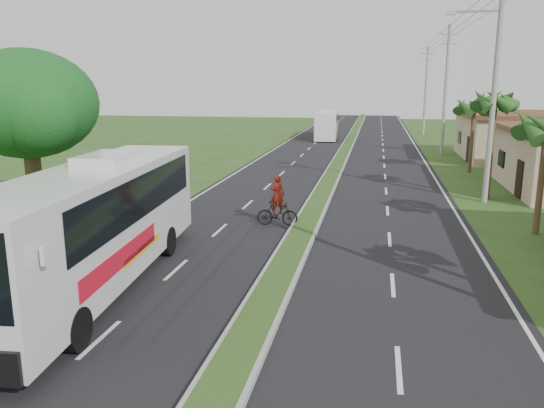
# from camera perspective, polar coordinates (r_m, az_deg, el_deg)

# --- Properties ---
(ground) EXTENTS (180.00, 180.00, 0.00)m
(ground) POSITION_cam_1_polar(r_m,az_deg,el_deg) (12.55, -3.35, -15.79)
(ground) COLOR #2B471A
(ground) RESTS_ON ground
(road_asphalt) EXTENTS (14.00, 160.00, 0.02)m
(road_asphalt) POSITION_cam_1_polar(r_m,az_deg,el_deg) (31.38, 5.77, 1.62)
(road_asphalt) COLOR black
(road_asphalt) RESTS_ON ground
(median_strip) EXTENTS (1.20, 160.00, 0.18)m
(median_strip) POSITION_cam_1_polar(r_m,az_deg,el_deg) (31.36, 5.78, 1.79)
(median_strip) COLOR gray
(median_strip) RESTS_ON ground
(lane_edge_left) EXTENTS (0.12, 160.00, 0.01)m
(lane_edge_left) POSITION_cam_1_polar(r_m,az_deg,el_deg) (32.67, -6.01, 2.04)
(lane_edge_left) COLOR silver
(lane_edge_left) RESTS_ON ground
(lane_edge_right) EXTENTS (0.12, 160.00, 0.01)m
(lane_edge_right) POSITION_cam_1_polar(r_m,az_deg,el_deg) (31.49, 18.00, 1.08)
(lane_edge_right) COLOR silver
(lane_edge_right) RESTS_ON ground
(shop_far) EXTENTS (8.60, 11.60, 3.82)m
(shop_far) POSITION_cam_1_polar(r_m,az_deg,el_deg) (48.16, 24.69, 6.68)
(shop_far) COLOR tan
(shop_far) RESTS_ON ground
(palm_verge_c) EXTENTS (2.40, 2.40, 5.85)m
(palm_verge_c) POSITION_cam_1_polar(r_m,az_deg,el_deg) (30.28, 22.89, 10.06)
(palm_verge_c) COLOR #473321
(palm_verge_c) RESTS_ON ground
(palm_verge_d) EXTENTS (2.40, 2.40, 5.25)m
(palm_verge_d) POSITION_cam_1_polar(r_m,az_deg,el_deg) (39.24, 20.94, 9.75)
(palm_verge_d) COLOR #473321
(palm_verge_d) RESTS_ON ground
(shade_tree) EXTENTS (6.30, 6.00, 7.54)m
(shade_tree) POSITION_cam_1_polar(r_m,az_deg,el_deg) (25.53, -25.02, 9.36)
(shade_tree) COLOR #473321
(shade_tree) RESTS_ON ground
(utility_pole_b) EXTENTS (3.20, 0.28, 12.00)m
(utility_pole_b) POSITION_cam_1_polar(r_m,az_deg,el_deg) (29.23, 22.83, 12.24)
(utility_pole_b) COLOR gray
(utility_pole_b) RESTS_ON ground
(utility_pole_c) EXTENTS (1.60, 0.28, 11.00)m
(utility_pole_c) POSITION_cam_1_polar(r_m,az_deg,el_deg) (49.01, 18.18, 11.68)
(utility_pole_c) COLOR gray
(utility_pole_c) RESTS_ON ground
(utility_pole_d) EXTENTS (1.60, 0.28, 10.50)m
(utility_pole_d) POSITION_cam_1_polar(r_m,az_deg,el_deg) (68.91, 16.20, 11.70)
(utility_pole_d) COLOR gray
(utility_pole_d) RESTS_ON ground
(coach_bus_main) EXTENTS (3.58, 12.27, 3.91)m
(coach_bus_main) POSITION_cam_1_polar(r_m,az_deg,el_deg) (16.47, -18.40, -1.44)
(coach_bus_main) COLOR silver
(coach_bus_main) RESTS_ON ground
(coach_bus_far) EXTENTS (2.83, 10.60, 3.06)m
(coach_bus_far) POSITION_cam_1_polar(r_m,az_deg,el_deg) (61.89, 5.94, 8.65)
(coach_bus_far) COLOR white
(coach_bus_far) RESTS_ON ground
(motorcyclist) EXTENTS (1.81, 0.63, 2.24)m
(motorcyclist) POSITION_cam_1_polar(r_m,az_deg,el_deg) (22.90, 0.58, -0.43)
(motorcyclist) COLOR black
(motorcyclist) RESTS_ON ground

